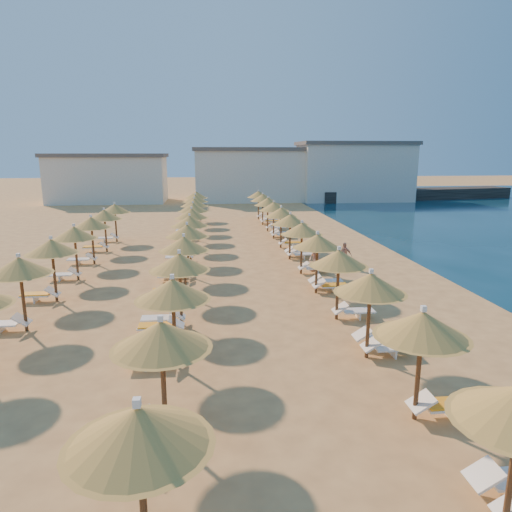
{
  "coord_description": "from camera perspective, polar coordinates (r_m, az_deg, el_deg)",
  "views": [
    {
      "loc": [
        -2.58,
        -19.08,
        6.55
      ],
      "look_at": [
        -0.13,
        4.0,
        1.3
      ],
      "focal_mm": 32.0,
      "sensor_mm": 36.0,
      "label": 1
    }
  ],
  "objects": [
    {
      "name": "loungers",
      "position": [
        26.14,
        -5.04,
        -1.04
      ],
      "size": [
        15.06,
        39.83,
        0.66
      ],
      "color": "white",
      "rests_on": "ground"
    },
    {
      "name": "parasol_row_inland",
      "position": [
        25.4,
        -21.76,
        2.6
      ],
      "size": [
        2.33,
        23.72,
        3.0
      ],
      "color": "brown",
      "rests_on": "ground"
    },
    {
      "name": "jetty",
      "position": [
        70.36,
        19.28,
        7.32
      ],
      "size": [
        30.24,
        9.09,
        1.5
      ],
      "primitive_type": "cube",
      "rotation": [
        0.0,
        0.0,
        0.17
      ],
      "color": "black",
      "rests_on": "ground"
    },
    {
      "name": "ground",
      "position": [
        20.34,
        1.56,
        -6.05
      ],
      "size": [
        220.0,
        220.0,
        0.0
      ],
      "primitive_type": "plane",
      "color": "#DFA962",
      "rests_on": "ground"
    },
    {
      "name": "beachgoer_c",
      "position": [
        26.95,
        10.94,
        0.1
      ],
      "size": [
        0.96,
        0.7,
        1.52
      ],
      "primitive_type": "imported",
      "rotation": [
        0.0,
        0.0,
        -0.41
      ],
      "color": "tan",
      "rests_on": "ground"
    },
    {
      "name": "parasol_row_east",
      "position": [
        26.69,
        4.98,
        3.92
      ],
      "size": [
        2.33,
        41.54,
        3.0
      ],
      "color": "brown",
      "rests_on": "ground"
    },
    {
      "name": "parasol_row_west",
      "position": [
        26.23,
        -8.44,
        3.67
      ],
      "size": [
        2.33,
        41.54,
        3.0
      ],
      "color": "brown",
      "rests_on": "ground"
    },
    {
      "name": "beachgoer_b",
      "position": [
        25.6,
        7.34,
        -0.43
      ],
      "size": [
        0.8,
        0.9,
        1.53
      ],
      "primitive_type": "imported",
      "rotation": [
        0.0,
        0.0,
        -1.22
      ],
      "color": "tan",
      "rests_on": "ground"
    },
    {
      "name": "hotel_blocks",
      "position": [
        64.21,
        -1.04,
        10.21
      ],
      "size": [
        49.39,
        9.69,
        8.1
      ],
      "color": "white",
      "rests_on": "ground"
    }
  ]
}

